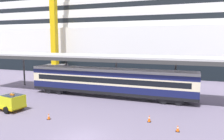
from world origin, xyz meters
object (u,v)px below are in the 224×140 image
at_px(traffic_cone_near, 178,128).
at_px(traffic_cone_far, 49,116).
at_px(traffic_cone_mid, 149,118).
at_px(service_truck, 8,101).
at_px(train_carriage, 110,81).

bearing_deg(traffic_cone_near, traffic_cone_far, -174.23).
height_order(traffic_cone_near, traffic_cone_mid, traffic_cone_mid).
xyz_separation_m(service_truck, traffic_cone_far, (6.46, -1.11, -0.67)).
bearing_deg(traffic_cone_far, service_truck, 170.22).
bearing_deg(train_carriage, traffic_cone_mid, -47.88).
xyz_separation_m(train_carriage, traffic_cone_mid, (7.18, -7.94, -1.96)).
relative_size(traffic_cone_near, traffic_cone_mid, 0.87).
bearing_deg(traffic_cone_near, service_truck, -179.50).
height_order(train_carriage, traffic_cone_mid, train_carriage).
height_order(traffic_cone_mid, traffic_cone_far, traffic_cone_mid).
bearing_deg(traffic_cone_far, traffic_cone_mid, 15.89).
relative_size(service_truck, traffic_cone_far, 8.34).
xyz_separation_m(traffic_cone_near, traffic_cone_mid, (-2.83, 1.52, 0.05)).
relative_size(train_carriage, traffic_cone_near, 38.57).
xyz_separation_m(traffic_cone_near, traffic_cone_far, (-12.68, -1.28, 0.02)).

